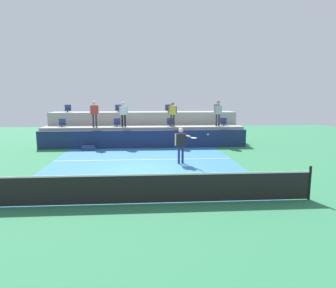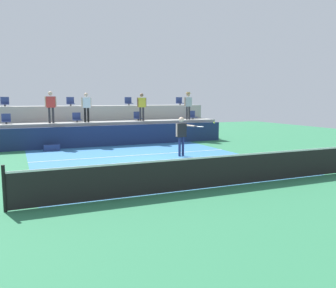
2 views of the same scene
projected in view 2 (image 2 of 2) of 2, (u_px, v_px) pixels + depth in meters
ground_plane at (155, 165)px, 13.65m from camera, size 40.00×40.00×0.00m
court_inner_paint at (146, 160)px, 14.55m from camera, size 9.00×10.00×0.01m
court_service_line at (136, 155)px, 15.83m from camera, size 9.00×0.06×0.00m
tennis_net at (207, 171)px, 9.95m from camera, size 10.48×0.08×1.07m
sponsor_backboard at (114, 136)px, 19.03m from camera, size 13.00×0.16×1.10m
seating_tier_lower at (108, 132)px, 20.20m from camera, size 13.00×1.80×1.25m
seating_tier_upper at (101, 123)px, 21.78m from camera, size 13.00×1.80×2.10m
stadium_chair_lower_far_left at (6, 120)px, 17.94m from camera, size 0.44×0.40×0.52m
stadium_chair_lower_left at (77, 118)px, 19.34m from camera, size 0.44×0.40×0.52m
stadium_chair_lower_right at (138, 117)px, 20.73m from camera, size 0.44×0.40×0.52m
stadium_chair_lower_far_right at (192, 116)px, 22.16m from camera, size 0.44×0.40×0.52m
stadium_chair_upper_far_left at (5, 102)px, 19.45m from camera, size 0.44×0.40×0.52m
stadium_chair_upper_left at (70, 102)px, 20.84m from camera, size 0.44×0.40×0.52m
stadium_chair_upper_right at (129, 102)px, 22.26m from camera, size 0.44×0.40×0.52m
stadium_chair_upper_far_right at (180, 102)px, 23.67m from camera, size 0.44×0.40×0.52m
tennis_player at (182, 132)px, 15.48m from camera, size 0.96×1.15×1.73m
spectator_in_grey at (51, 104)px, 18.35m from camera, size 0.58×0.23×1.65m
spectator_in_white at (86, 105)px, 19.08m from camera, size 0.57×0.24×1.58m
spectator_leaning_on_rail at (142, 104)px, 20.33m from camera, size 0.56×0.22×1.59m
spectator_with_hat at (188, 103)px, 21.51m from camera, size 0.57×0.45×1.67m
tennis_ball at (214, 123)px, 15.09m from camera, size 0.07×0.07×0.07m
equipment_bag at (52, 148)px, 17.19m from camera, size 0.76×0.28×0.30m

